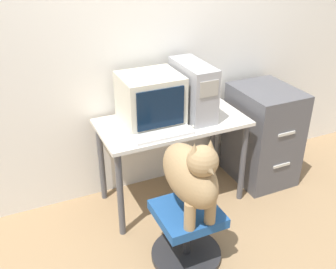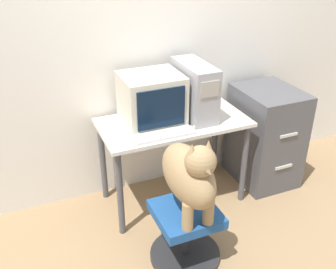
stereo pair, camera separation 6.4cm
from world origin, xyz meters
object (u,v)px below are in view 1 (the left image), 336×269
dog (191,174)px  filing_cabinet (262,135)px  pc_tower (193,90)px  crt_monitor (150,99)px  office_chair (187,232)px  keyboard (163,135)px

dog → filing_cabinet: dog is taller
pc_tower → dog: bearing=-117.8°
crt_monitor → office_chair: (-0.04, -0.73, -0.73)m
dog → crt_monitor: bearing=87.1°
crt_monitor → pc_tower: 0.36m
keyboard → filing_cabinet: bearing=9.9°
pc_tower → filing_cabinet: bearing=-4.5°
keyboard → dog: (-0.03, -0.51, -0.03)m
dog → filing_cabinet: bearing=32.1°
filing_cabinet → crt_monitor: bearing=175.8°
keyboard → office_chair: 0.72m
crt_monitor → office_chair: size_ratio=0.90×
filing_cabinet → office_chair: bearing=-149.3°
keyboard → filing_cabinet: size_ratio=0.51×
pc_tower → keyboard: bearing=-146.4°
pc_tower → crt_monitor: bearing=176.3°
pc_tower → filing_cabinet: (0.71, -0.06, -0.53)m
crt_monitor → keyboard: crt_monitor is taller
keyboard → office_chair: bearing=-93.7°
keyboard → filing_cabinet: 1.14m
pc_tower → keyboard: pc_tower is taller
crt_monitor → keyboard: (-0.01, -0.27, -0.18)m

